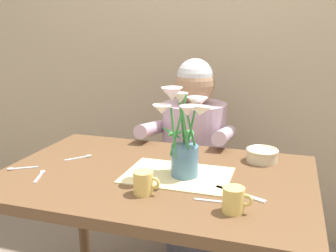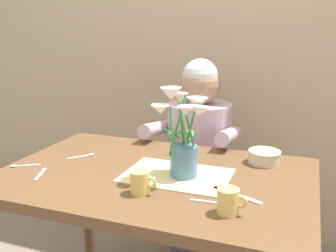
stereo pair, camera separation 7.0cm
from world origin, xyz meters
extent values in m
cube|color=tan|center=(0.00, 1.05, 1.25)|extent=(4.00, 0.10, 2.50)
cube|color=brown|center=(0.00, 0.00, 0.72)|extent=(1.20, 0.80, 0.04)
cylinder|color=brown|center=(-0.54, 0.34, 0.35)|extent=(0.06, 0.06, 0.70)
cylinder|color=brown|center=(0.54, 0.34, 0.35)|extent=(0.06, 0.06, 0.70)
cylinder|color=#4C4C56|center=(0.00, 0.62, 0.20)|extent=(0.30, 0.30, 0.40)
cylinder|color=#BC9EB2|center=(0.00, 0.62, 0.65)|extent=(0.34, 0.34, 0.50)
sphere|color=#A37A5B|center=(0.00, 0.62, 1.00)|extent=(0.21, 0.21, 0.21)
sphere|color=silver|center=(0.00, 0.62, 1.04)|extent=(0.19, 0.19, 0.19)
cylinder|color=#BC9EB2|center=(-0.19, 0.48, 0.78)|extent=(0.07, 0.33, 0.12)
cylinder|color=#BC9EB2|center=(0.19, 0.48, 0.78)|extent=(0.07, 0.33, 0.12)
cube|color=beige|center=(0.09, 0.00, 0.74)|extent=(0.40, 0.28, 0.00)
cylinder|color=teal|center=(0.12, 0.00, 0.80)|extent=(0.10, 0.10, 0.12)
cylinder|color=#388E42|center=(0.14, 0.00, 0.91)|extent=(0.04, 0.04, 0.17)
cone|color=white|center=(0.17, 0.01, 1.00)|extent=(0.13, 0.13, 0.05)
sphere|color=#E5D14C|center=(0.17, 0.01, 1.00)|extent=(0.02, 0.02, 0.02)
cylinder|color=#388E42|center=(0.13, 0.04, 0.92)|extent=(0.03, 0.06, 0.18)
cone|color=silver|center=(0.14, 0.07, 1.01)|extent=(0.12, 0.12, 0.05)
sphere|color=#E5D14C|center=(0.14, 0.07, 1.02)|extent=(0.02, 0.02, 0.02)
cylinder|color=#388E42|center=(0.10, 0.03, 0.93)|extent=(0.01, 0.07, 0.20)
cone|color=white|center=(0.08, 0.05, 1.03)|extent=(0.06, 0.06, 0.04)
sphere|color=#E5D14C|center=(0.08, 0.05, 1.04)|extent=(0.02, 0.02, 0.02)
cylinder|color=#388E42|center=(0.09, -0.01, 0.94)|extent=(0.05, 0.06, 0.22)
cone|color=silver|center=(0.07, -0.02, 1.06)|extent=(0.11, 0.11, 0.05)
sphere|color=#E5D14C|center=(0.07, -0.02, 1.06)|extent=(0.02, 0.02, 0.02)
cylinder|color=#388E42|center=(0.08, -0.03, 0.92)|extent=(0.04, 0.03, 0.18)
cone|color=white|center=(0.05, -0.07, 1.01)|extent=(0.09, 0.09, 0.04)
sphere|color=#E5D14C|center=(0.05, -0.07, 1.02)|extent=(0.02, 0.02, 0.02)
cylinder|color=#388E42|center=(0.13, -0.03, 0.92)|extent=(0.04, 0.02, 0.18)
cone|color=silver|center=(0.14, -0.07, 1.01)|extent=(0.06, 0.06, 0.04)
sphere|color=#E5D14C|center=(0.14, -0.07, 1.02)|extent=(0.02, 0.02, 0.02)
ellipsoid|color=#388E42|center=(0.07, 0.03, 0.90)|extent=(0.09, 0.08, 0.05)
ellipsoid|color=#388E42|center=(0.12, 0.06, 0.89)|extent=(0.04, 0.09, 0.03)
ellipsoid|color=#388E42|center=(0.06, 0.02, 0.90)|extent=(0.09, 0.06, 0.05)
cylinder|color=beige|center=(0.38, 0.26, 0.77)|extent=(0.13, 0.13, 0.05)
torus|color=beige|center=(0.38, 0.26, 0.79)|extent=(0.14, 0.14, 0.01)
cube|color=silver|center=(0.34, -0.10, 0.74)|extent=(0.18, 0.09, 0.00)
cylinder|color=#E5C666|center=(0.33, -0.23, 0.78)|extent=(0.07, 0.07, 0.08)
torus|color=#E5C666|center=(0.37, -0.23, 0.78)|extent=(0.04, 0.01, 0.04)
cylinder|color=#E5C666|center=(0.02, -0.19, 0.78)|extent=(0.07, 0.07, 0.08)
torus|color=#E5C666|center=(0.06, -0.19, 0.78)|extent=(0.04, 0.01, 0.04)
cube|color=silver|center=(-0.52, -0.11, 0.74)|extent=(0.09, 0.06, 0.00)
ellipsoid|color=silver|center=(-0.56, -0.14, 0.74)|extent=(0.03, 0.03, 0.01)
cube|color=silver|center=(-0.38, 0.05, 0.74)|extent=(0.07, 0.08, 0.00)
ellipsoid|color=silver|center=(-0.35, 0.09, 0.74)|extent=(0.03, 0.03, 0.01)
cube|color=silver|center=(0.25, -0.18, 0.74)|extent=(0.10, 0.02, 0.00)
ellipsoid|color=silver|center=(0.31, -0.18, 0.74)|extent=(0.03, 0.02, 0.01)
cube|color=silver|center=(-0.40, -0.18, 0.74)|extent=(0.04, 0.10, 0.00)
ellipsoid|color=silver|center=(-0.42, -0.13, 0.74)|extent=(0.03, 0.03, 0.01)
camera|label=1|loc=(0.47, -1.31, 1.29)|focal=41.02mm
camera|label=2|loc=(0.54, -1.29, 1.29)|focal=41.02mm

